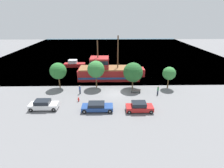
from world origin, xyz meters
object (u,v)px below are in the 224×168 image
parked_car_curb_front (139,107)px  fire_hydrant (79,99)px  parked_car_curb_mid (97,107)px  pirate_ship (108,71)px  moored_boat_dockside (74,64)px  parked_car_curb_rear (43,105)px  pedestrian_walking_far (158,90)px  pedestrian_walking_near (80,89)px  bench_promenade_east (136,91)px

parked_car_curb_front → fire_hydrant: (-10.08, 3.56, -0.34)m
parked_car_curb_mid → fire_hydrant: size_ratio=6.39×
parked_car_curb_mid → fire_hydrant: (-3.47, 3.27, -0.28)m
pirate_ship → moored_boat_dockside: bearing=133.4°
moored_boat_dockside → parked_car_curb_rear: bearing=-91.0°
parked_car_curb_front → pedestrian_walking_far: pedestrian_walking_far is taller
pedestrian_walking_near → moored_boat_dockside: bearing=103.4°
pirate_ship → fire_hydrant: size_ratio=20.09×
pirate_ship → bench_promenade_east: (5.46, -8.42, -1.39)m
parked_car_curb_mid → fire_hydrant: bearing=136.7°
pirate_ship → moored_boat_dockside: pirate_ship is taller
parked_car_curb_rear → pedestrian_walking_near: 7.62m
moored_boat_dockside → pedestrian_walking_far: bearing=-45.2°
parked_car_curb_rear → fire_hydrant: parked_car_curb_rear is taller
parked_car_curb_rear → bench_promenade_east: bearing=20.7°
parked_car_curb_mid → parked_car_curb_rear: bearing=175.7°
fire_hydrant → bench_promenade_east: (10.56, 3.31, 0.03)m
parked_car_curb_rear → fire_hydrant: (5.14, 2.63, -0.37)m
moored_boat_dockside → pirate_ship: bearing=-46.6°
parked_car_curb_front → parked_car_curb_rear: parked_car_curb_rear is taller
parked_car_curb_front → bench_promenade_east: parked_car_curb_front is taller
pedestrian_walking_far → parked_car_curb_front: bearing=-126.5°
parked_car_curb_front → parked_car_curb_mid: size_ratio=0.86×
fire_hydrant → pedestrian_walking_near: bearing=93.9°
parked_car_curb_mid → pedestrian_walking_far: 12.62m
pirate_ship → parked_car_curb_mid: bearing=-96.2°
pirate_ship → parked_car_curb_mid: 15.14m
pedestrian_walking_near → pedestrian_walking_far: bearing=-2.3°
fire_hydrant → parked_car_curb_mid: bearing=-43.3°
parked_car_curb_mid → parked_car_curb_rear: (-8.61, 0.64, 0.08)m
moored_boat_dockside → bench_promenade_east: 24.25m
parked_car_curb_rear → pedestrian_walking_near: (4.93, 5.82, 0.10)m
moored_boat_dockside → pedestrian_walking_far: size_ratio=3.52×
parked_car_curb_front → pirate_ship: bearing=108.0°
parked_car_curb_front → bench_promenade_east: size_ratio=2.39×
pirate_ship → pedestrian_walking_near: 10.11m
parked_car_curb_rear → pedestrian_walking_far: (19.79, 5.22, 0.09)m
parked_car_curb_mid → parked_car_curb_rear: size_ratio=1.09×
moored_boat_dockside → bench_promenade_east: moored_boat_dockside is taller
moored_boat_dockside → bench_promenade_east: size_ratio=3.43×
parked_car_curb_rear → parked_car_curb_front: bearing=-3.5°
parked_car_curb_front → parked_car_curb_mid: parked_car_curb_front is taller
pirate_ship → parked_car_curb_front: (4.98, -15.30, -1.07)m
parked_car_curb_rear → bench_promenade_east: 16.80m
parked_car_curb_rear → bench_promenade_east: (15.71, 5.94, -0.34)m
parked_car_curb_front → parked_car_curb_rear: (-15.22, 0.93, 0.02)m
pirate_ship → fire_hydrant: (-5.10, -11.73, -1.42)m
pirate_ship → parked_car_curb_rear: pirate_ship is taller
bench_promenade_east → parked_car_curb_front: bearing=-94.0°
fire_hydrant → pedestrian_walking_far: size_ratio=0.45×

